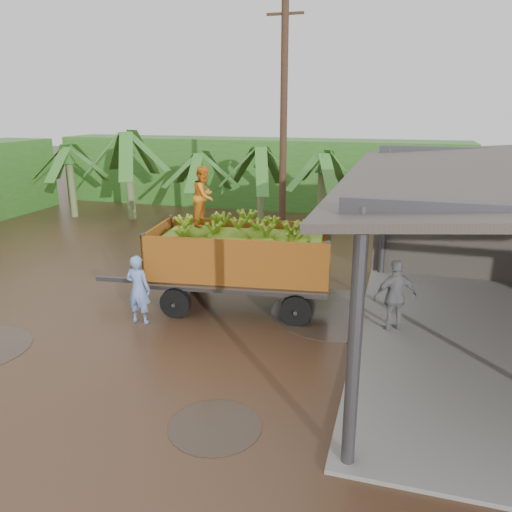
{
  "coord_description": "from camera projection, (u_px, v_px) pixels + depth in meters",
  "views": [
    {
      "loc": [
        5.77,
        -10.18,
        5.23
      ],
      "look_at": [
        2.07,
        2.35,
        1.31
      ],
      "focal_mm": 35.0,
      "sensor_mm": 36.0,
      "label": 1
    }
  ],
  "objects": [
    {
      "name": "ground",
      "position": [
        150.0,
        326.0,
        12.42
      ],
      "size": [
        100.0,
        100.0,
        0.0
      ],
      "primitive_type": "plane",
      "color": "black",
      "rests_on": "ground"
    },
    {
      "name": "hedge_north",
      "position": [
        255.0,
        172.0,
        27.14
      ],
      "size": [
        22.0,
        3.0,
        3.6
      ],
      "primitive_type": "cube",
      "color": "#2D661E",
      "rests_on": "ground"
    },
    {
      "name": "banana_trailer",
      "position": [
        241.0,
        256.0,
        13.23
      ],
      "size": [
        6.62,
        2.84,
        3.75
      ],
      "rotation": [
        0.0,
        0.0,
        0.13
      ],
      "color": "#C2701B",
      "rests_on": "ground"
    },
    {
      "name": "man_blue",
      "position": [
        138.0,
        289.0,
        12.38
      ],
      "size": [
        0.66,
        0.44,
        1.76
      ],
      "primitive_type": "imported",
      "rotation": [
        0.0,
        0.0,
        3.1
      ],
      "color": "#6C87C5",
      "rests_on": "ground"
    },
    {
      "name": "man_grey",
      "position": [
        395.0,
        297.0,
        11.79
      ],
      "size": [
        1.16,
        0.87,
        1.83
      ],
      "primitive_type": "imported",
      "rotation": [
        0.0,
        0.0,
        3.6
      ],
      "color": "gray",
      "rests_on": "ground"
    },
    {
      "name": "utility_pole",
      "position": [
        283.0,
        133.0,
        16.65
      ],
      "size": [
        1.2,
        0.24,
        8.68
      ],
      "color": "#47301E",
      "rests_on": "ground"
    },
    {
      "name": "banana_plants",
      "position": [
        113.0,
        196.0,
        19.96
      ],
      "size": [
        24.45,
        21.05,
        4.24
      ],
      "color": "#2D661E",
      "rests_on": "ground"
    }
  ]
}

